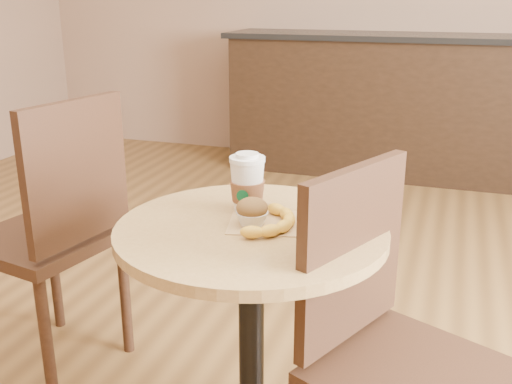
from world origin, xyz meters
TOP-DOWN VIEW (x-y plane):
  - cafe_table at (0.07, -0.01)m, footprint 0.71×0.71m
  - chair_left at (-0.72, 0.22)m, footprint 0.52×0.52m
  - chair_right at (0.45, -0.10)m, footprint 0.55×0.55m
  - service_counter at (0.00, 3.18)m, footprint 2.30×0.65m
  - kraft_bag at (0.13, 0.03)m, footprint 0.27×0.23m
  - coffee_cup at (0.02, 0.10)m, footprint 0.10×0.10m
  - muffin at (0.08, -0.01)m, footprint 0.08×0.08m
  - banana at (0.13, -0.00)m, footprint 0.16×0.25m

SIDE VIEW (x-z plane):
  - chair_right at x=0.45m, z-range 0.05..0.99m
  - service_counter at x=0.00m, z-range 0.00..1.04m
  - cafe_table at x=0.07m, z-range 0.16..0.91m
  - chair_left at x=-0.72m, z-range 0.05..1.06m
  - kraft_bag at x=0.13m, z-range 0.75..0.75m
  - banana at x=0.13m, z-range 0.75..0.78m
  - muffin at x=0.08m, z-range 0.75..0.83m
  - coffee_cup at x=0.02m, z-range 0.74..0.91m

